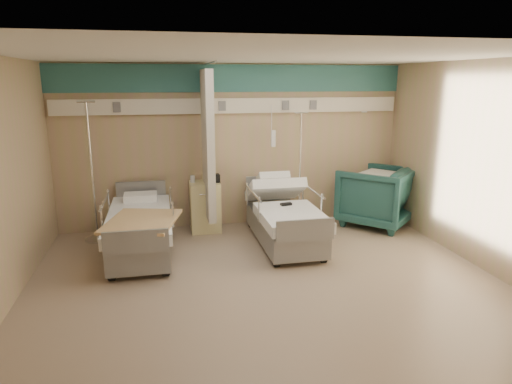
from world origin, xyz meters
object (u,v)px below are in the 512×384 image
at_px(iv_stand_right, 299,202).
at_px(iv_stand_left, 96,213).
at_px(bedside_cabinet, 205,207).
at_px(bed_right, 284,224).
at_px(bed_left, 140,234).
at_px(visitor_armchair, 376,196).

relative_size(iv_stand_right, iv_stand_left, 0.90).
bearing_deg(iv_stand_right, bedside_cabinet, 179.43).
xyz_separation_m(iv_stand_right, iv_stand_left, (-3.43, -0.11, 0.05)).
bearing_deg(bedside_cabinet, bed_right, -38.05).
bearing_deg(bed_left, iv_stand_left, 132.90).
xyz_separation_m(bed_right, bed_left, (-2.20, 0.00, 0.00)).
xyz_separation_m(bed_right, visitor_armchair, (1.85, 0.60, 0.21)).
relative_size(bedside_cabinet, visitor_armchair, 0.74).
bearing_deg(bed_left, bedside_cabinet, 40.60).
distance_m(bed_right, visitor_armchair, 1.96).
height_order(bed_right, bedside_cabinet, bedside_cabinet).
height_order(bed_left, iv_stand_right, iv_stand_right).
bearing_deg(bed_right, visitor_armchair, 17.97).
relative_size(bed_right, iv_stand_left, 0.97).
height_order(bed_left, bedside_cabinet, bedside_cabinet).
distance_m(bedside_cabinet, iv_stand_right, 1.67).
xyz_separation_m(bedside_cabinet, iv_stand_right, (1.67, -0.02, -0.02)).
distance_m(bed_left, iv_stand_right, 2.86).
relative_size(bed_left, iv_stand_right, 1.08).
bearing_deg(bed_right, bedside_cabinet, 141.95).
height_order(bedside_cabinet, visitor_armchair, visitor_armchair).
distance_m(bed_left, bedside_cabinet, 1.39).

